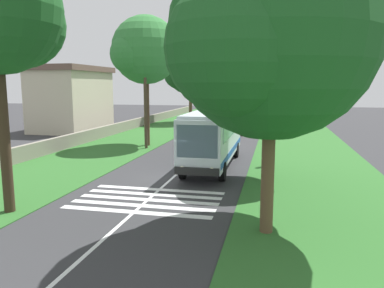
{
  "coord_description": "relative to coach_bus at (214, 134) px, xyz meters",
  "views": [
    {
      "loc": [
        -20.33,
        -5.78,
        5.35
      ],
      "look_at": [
        3.29,
        -0.54,
        1.6
      ],
      "focal_mm": 35.41,
      "sensor_mm": 36.0,
      "label": 1
    }
  ],
  "objects": [
    {
      "name": "roadside_tree_left_1",
      "position": [
        59.31,
        8.11,
        3.75
      ],
      "size": [
        5.98,
        4.98,
        8.51
      ],
      "color": "#4C3826",
      "rests_on": "grass_verge_left"
    },
    {
      "name": "pedestrian",
      "position": [
        0.42,
        -3.43,
        -1.24
      ],
      "size": [
        0.34,
        0.34,
        1.69
      ],
      "color": "#26262D",
      "rests_on": "grass_verge_right"
    },
    {
      "name": "roadside_tree_left_2",
      "position": [
        7.52,
        7.3,
        6.05
      ],
      "size": [
        7.08,
        5.88,
        11.29
      ],
      "color": "#4C3826",
      "rests_on": "grass_verge_left"
    },
    {
      "name": "utility_pole",
      "position": [
        5.71,
        6.76,
        2.31
      ],
      "size": [
        0.24,
        1.4,
        8.53
      ],
      "color": "#473828",
      "rests_on": "grass_verge_left"
    },
    {
      "name": "roadside_tree_right_1",
      "position": [
        -3.09,
        -3.44,
        3.58
      ],
      "size": [
        5.72,
        4.7,
        8.19
      ],
      "color": "#3D2D1E",
      "rests_on": "grass_verge_right"
    },
    {
      "name": "trailing_car_0",
      "position": [
        17.72,
        0.12,
        -1.48
      ],
      "size": [
        4.3,
        1.78,
        1.43
      ],
      "color": "#B21E1E",
      "rests_on": "ground"
    },
    {
      "name": "roadside_tree_right_2",
      "position": [
        26.68,
        -3.21,
        4.86
      ],
      "size": [
        5.29,
        4.41,
        9.35
      ],
      "color": "#3D2D1E",
      "rests_on": "grass_verge_right"
    },
    {
      "name": "grass_verge_right",
      "position": [
        10.68,
        -6.4,
        -2.13
      ],
      "size": [
        120.0,
        8.0,
        0.04
      ],
      "primitive_type": "cube",
      "color": "#2D6628",
      "rests_on": "ground"
    },
    {
      "name": "coach_bus",
      "position": [
        0.0,
        0.0,
        0.0
      ],
      "size": [
        11.16,
        2.62,
        3.73
      ],
      "color": "silver",
      "rests_on": "ground"
    },
    {
      "name": "ground",
      "position": [
        -4.32,
        1.8,
        -2.15
      ],
      "size": [
        160.0,
        160.0,
        0.0
      ],
      "primitive_type": "plane",
      "color": "#333335"
    },
    {
      "name": "trailing_car_1",
      "position": [
        27.07,
        3.59,
        -1.48
      ],
      "size": [
        4.3,
        1.78,
        1.43
      ],
      "color": "navy",
      "rests_on": "ground"
    },
    {
      "name": "roadside_building",
      "position": [
        16.7,
        19.92,
        1.7
      ],
      "size": [
        10.81,
        6.61,
        7.6
      ],
      "color": "beige",
      "rests_on": "ground"
    },
    {
      "name": "roadside_wall",
      "position": [
        15.68,
        13.4,
        -1.54
      ],
      "size": [
        70.0,
        0.4,
        1.13
      ],
      "primitive_type": "cube",
      "color": "gray",
      "rests_on": "grass_verge_left"
    },
    {
      "name": "zebra_crossing",
      "position": [
        -8.23,
        1.8,
        -2.14
      ],
      "size": [
        4.05,
        6.8,
        0.01
      ],
      "color": "silver",
      "rests_on": "ground"
    },
    {
      "name": "centre_line",
      "position": [
        10.68,
        1.8,
        -2.14
      ],
      "size": [
        110.0,
        0.16,
        0.01
      ],
      "primitive_type": "cube",
      "color": "silver",
      "rests_on": "ground"
    },
    {
      "name": "grass_verge_left",
      "position": [
        10.68,
        10.0,
        -2.13
      ],
      "size": [
        120.0,
        8.0,
        0.04
      ],
      "primitive_type": "cube",
      "color": "#2D6628",
      "rests_on": "ground"
    },
    {
      "name": "roadside_tree_right_0",
      "position": [
        56.85,
        -4.02,
        3.8
      ],
      "size": [
        7.69,
        6.69,
        9.41
      ],
      "color": "#4C3826",
      "rests_on": "grass_verge_right"
    },
    {
      "name": "roadside_tree_left_0",
      "position": [
        28.54,
        8.22,
        5.33
      ],
      "size": [
        8.52,
        7.24,
        11.24
      ],
      "color": "brown",
      "rests_on": "grass_verge_left"
    },
    {
      "name": "roadside_tree_right_3",
      "position": [
        -10.86,
        -3.62,
        4.69
      ],
      "size": [
        8.64,
        7.16,
        10.58
      ],
      "color": "brown",
      "rests_on": "grass_verge_right"
    }
  ]
}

